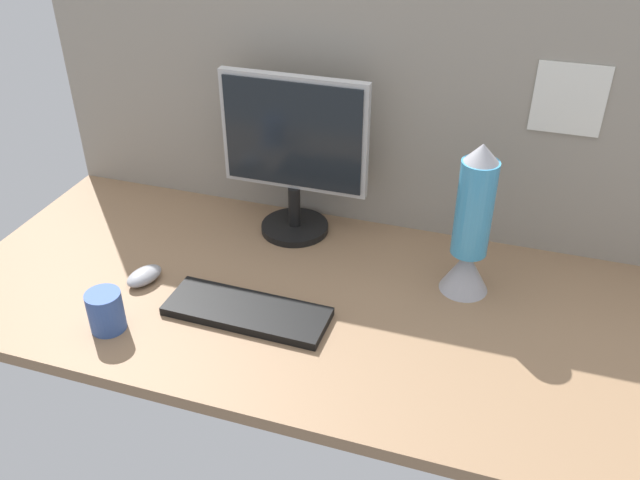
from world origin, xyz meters
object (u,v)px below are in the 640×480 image
object	(u,v)px
monitor	(294,151)
mouse	(144,276)
mug_ceramic_blue	(106,311)
lava_lamp	(471,232)
keyboard	(247,311)

from	to	relation	value
monitor	mouse	distance (cm)	47.99
mug_ceramic_blue	lava_lamp	xyz separation A→B (cm)	(71.82, 38.41, 11.03)
monitor	lava_lamp	size ratio (longest dim) A/B	1.14
lava_lamp	keyboard	bearing A→B (deg)	-150.83
mug_ceramic_blue	lava_lamp	bearing A→B (deg)	28.14
keyboard	mouse	bearing A→B (deg)	172.99
monitor	lava_lamp	bearing A→B (deg)	-15.32
lava_lamp	monitor	bearing A→B (deg)	164.68
monitor	mug_ceramic_blue	bearing A→B (deg)	-116.10
keyboard	mouse	size ratio (longest dim) A/B	3.85
keyboard	mug_ceramic_blue	size ratio (longest dim) A/B	3.98
monitor	keyboard	distance (cm)	43.92
keyboard	lava_lamp	bearing A→B (deg)	30.25
mug_ceramic_blue	keyboard	bearing A→B (deg)	26.38
keyboard	lava_lamp	distance (cm)	53.35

